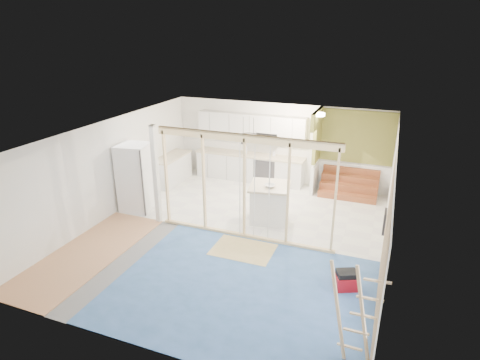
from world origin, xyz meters
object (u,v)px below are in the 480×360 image
at_px(fridge, 136,178).
at_px(toolbox, 346,281).
at_px(island, 270,203).
at_px(ladder, 354,314).

distance_m(fridge, toolbox, 6.22).
bearing_deg(fridge, island, 0.51).
xyz_separation_m(fridge, toolbox, (5.94, -1.69, -0.75)).
bearing_deg(island, ladder, -68.50).
bearing_deg(toolbox, fridge, 139.64).
height_order(fridge, island, fridge).
bearing_deg(island, fridge, 179.76).
distance_m(fridge, island, 3.73).
distance_m(island, toolbox, 3.29).
bearing_deg(toolbox, island, 109.92).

